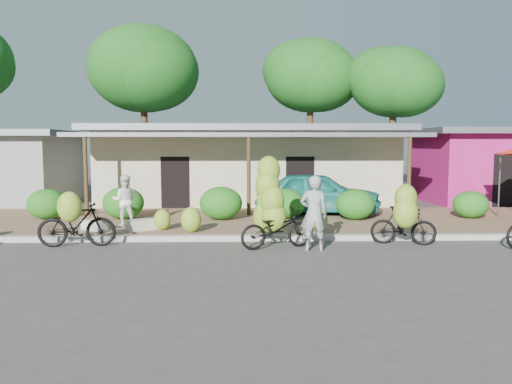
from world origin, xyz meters
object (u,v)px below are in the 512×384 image
sack_far (94,225)px  bike_left (76,222)px  tree_near_right (389,81)px  bike_center (273,212)px  bike_right (404,219)px  tree_far_center (140,67)px  vendor (314,213)px  bystander (125,200)px  sack_near (142,225)px  teal_van (318,193)px  tree_center_right (307,74)px

sack_far → bike_left: bearing=-86.7°
tree_near_right → bike_left: bearing=-131.0°
bike_center → bike_right: size_ratio=1.33×
tree_far_center → bike_center: 17.14m
tree_far_center → vendor: tree_far_center is taller
bystander → bike_center: bearing=143.2°
tree_near_right → bike_left: tree_near_right is taller
bike_right → bystander: size_ratio=1.11×
sack_far → bystander: bearing=45.7°
sack_near → sack_far: 1.38m
bike_center → vendor: size_ratio=1.24×
vendor → bystander: 6.14m
sack_far → teal_van: bearing=24.6°
sack_far → teal_van: teal_van is taller
tree_near_right → sack_near: size_ratio=8.88×
vendor → teal_van: vendor is taller
bike_center → sack_far: 5.38m
teal_van → bystander: bearing=120.0°
vendor → bike_left: bearing=-2.6°
tree_center_right → bike_left: bearing=-116.5°
tree_near_right → bike_center: size_ratio=3.32×
sack_near → tree_near_right: bearing=48.0°
bike_left → tree_center_right: bearing=-32.3°
bike_center → bike_left: bearing=71.9°
sack_near → teal_van: bearing=30.3°
tree_near_right → tree_far_center: bearing=173.4°
tree_far_center → sack_near: bearing=-78.7°
bike_left → sack_near: bike_left is taller
tree_far_center → sack_far: bearing=-84.6°
sack_far → vendor: size_ratio=0.41×
bike_left → bike_center: bearing=-95.5°
tree_near_right → bystander: (-11.07, -10.77, -4.94)m
tree_near_right → vendor: 15.88m
tree_center_right → tree_near_right: tree_center_right is taller
bike_center → vendor: bearing=-138.8°
tree_near_right → teal_van: size_ratio=1.73×
tree_center_right → tree_far_center: bearing=-176.8°
vendor → bystander: (-5.26, 3.16, -0.03)m
bystander → sack_far: bearing=40.1°
vendor → bystander: vendor is taller
bystander → bike_left: bearing=71.6°
tree_center_right → vendor: bearing=-96.5°
tree_center_right → bystander: bearing=-119.0°
teal_van → vendor: bearing=179.0°
tree_far_center → bike_left: 16.13m
sack_near → vendor: size_ratio=0.47×
bike_left → vendor: vendor is taller
bystander → tree_near_right: bearing=-141.4°
tree_far_center → tree_center_right: tree_far_center is taller
tree_far_center → teal_van: tree_far_center is taller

